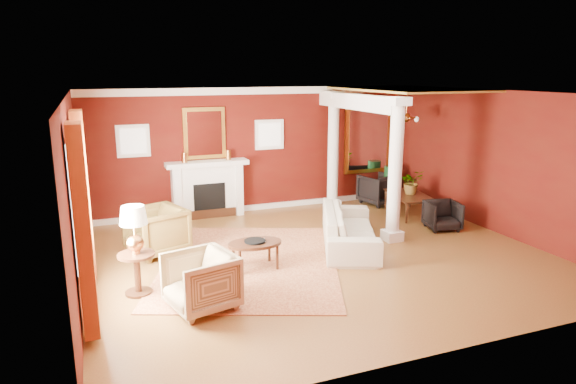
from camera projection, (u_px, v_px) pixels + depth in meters
name	position (u px, v px, depth m)	size (l,w,h in m)	color
ground	(320.00, 256.00, 9.28)	(8.00, 8.00, 0.00)	brown
room_shell	(322.00, 146.00, 8.81)	(8.04, 7.04, 2.92)	#51150B
fireplace	(208.00, 189.00, 11.68)	(1.85, 0.42, 1.29)	white
overmantel_mirror	(204.00, 133.00, 11.52)	(0.95, 0.07, 1.15)	yellow
flank_window_left	(133.00, 141.00, 11.00)	(0.70, 0.07, 0.70)	white
flank_window_right	(269.00, 135.00, 12.09)	(0.70, 0.07, 0.70)	white
left_window	(82.00, 209.00, 7.04)	(0.21, 2.55, 2.60)	white
column_front	(395.00, 169.00, 9.82)	(0.36, 0.36, 2.80)	white
column_back	(333.00, 150.00, 12.27)	(0.36, 0.36, 2.80)	white
header_beam	(357.00, 102.00, 11.00)	(0.30, 3.20, 0.32)	white
amber_ceiling	(407.00, 89.00, 11.21)	(2.30, 3.40, 0.04)	gold
dining_mirror	(368.00, 140.00, 13.07)	(1.30, 0.07, 1.70)	yellow
chandelier	(406.00, 118.00, 11.41)	(0.60, 0.62, 0.75)	#BC783B
crown_trim	(259.00, 91.00, 11.77)	(8.00, 0.08, 0.16)	white
base_trim	(260.00, 207.00, 12.41)	(8.00, 0.08, 0.12)	white
rug	(250.00, 263.00, 8.95)	(2.97, 3.95, 0.02)	maroon
sofa	(350.00, 222.00, 9.72)	(2.42, 0.71, 0.95)	beige
armchair_leopard	(156.00, 229.00, 9.30)	(0.93, 0.87, 0.96)	black
armchair_stripe	(201.00, 279.00, 7.15)	(0.87, 0.81, 0.89)	tan
coffee_table	(255.00, 245.00, 8.62)	(0.92, 0.92, 0.47)	black
coffee_book	(256.00, 235.00, 8.62)	(0.16, 0.02, 0.22)	black
side_table	(135.00, 237.00, 7.52)	(0.55, 0.55, 1.37)	black
dining_table	(410.00, 199.00, 11.85)	(1.38, 0.49, 0.77)	black
dining_chair_near	(443.00, 214.00, 10.77)	(0.65, 0.61, 0.67)	black
dining_chair_far	(379.00, 188.00, 12.83)	(0.80, 0.75, 0.83)	black
green_urn	(390.00, 187.00, 13.09)	(0.39, 0.39, 0.93)	#15431F
potted_plant	(412.00, 173.00, 11.75)	(0.51, 0.56, 0.44)	#26591E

